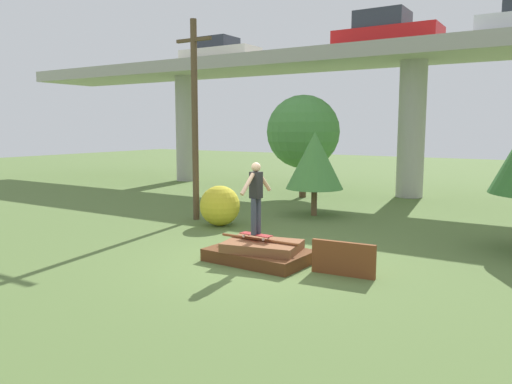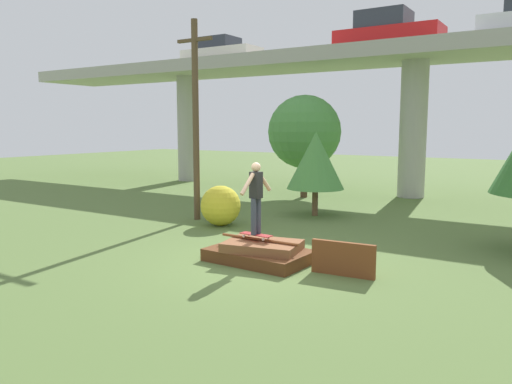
{
  "view_description": "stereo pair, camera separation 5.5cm",
  "coord_description": "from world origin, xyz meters",
  "px_view_note": "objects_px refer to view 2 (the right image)",
  "views": [
    {
      "loc": [
        5.61,
        -9.05,
        2.94
      ],
      "look_at": [
        -0.05,
        -0.04,
        1.54
      ],
      "focal_mm": 35.0,
      "sensor_mm": 36.0,
      "label": 1
    },
    {
      "loc": [
        5.66,
        -9.02,
        2.94
      ],
      "look_at": [
        -0.05,
        -0.04,
        1.54
      ],
      "focal_mm": 35.0,
      "sensor_mm": 36.0,
      "label": 2
    }
  ],
  "objects_px": {
    "car_on_overpass_mid": "(220,53)",
    "tree_behind_left": "(305,132)",
    "car_on_overpass_left": "(387,34)",
    "tree_mid_back": "(316,161)",
    "utility_pole": "(196,118)",
    "bush_yellow_flowering": "(221,206)",
    "skater": "(256,193)",
    "skateboard": "(256,235)"
  },
  "relations": [
    {
      "from": "skater",
      "to": "car_on_overpass_mid",
      "type": "bearing_deg",
      "value": 129.08
    },
    {
      "from": "utility_pole",
      "to": "tree_mid_back",
      "type": "bearing_deg",
      "value": 42.87
    },
    {
      "from": "car_on_overpass_mid",
      "to": "utility_pole",
      "type": "distance_m",
      "value": 11.4
    },
    {
      "from": "utility_pole",
      "to": "bush_yellow_flowering",
      "type": "distance_m",
      "value": 2.92
    },
    {
      "from": "skater",
      "to": "car_on_overpass_mid",
      "type": "distance_m",
      "value": 16.81
    },
    {
      "from": "car_on_overpass_left",
      "to": "tree_mid_back",
      "type": "distance_m",
      "value": 8.26
    },
    {
      "from": "utility_pole",
      "to": "bush_yellow_flowering",
      "type": "relative_size",
      "value": 5.14
    },
    {
      "from": "skateboard",
      "to": "skater",
      "type": "height_order",
      "value": "skater"
    },
    {
      "from": "car_on_overpass_left",
      "to": "bush_yellow_flowering",
      "type": "relative_size",
      "value": 3.67
    },
    {
      "from": "car_on_overpass_mid",
      "to": "tree_behind_left",
      "type": "xyz_separation_m",
      "value": [
        6.38,
        -2.87,
        -4.02
      ]
    },
    {
      "from": "tree_mid_back",
      "to": "bush_yellow_flowering",
      "type": "distance_m",
      "value": 3.68
    },
    {
      "from": "car_on_overpass_mid",
      "to": "tree_behind_left",
      "type": "bearing_deg",
      "value": -24.2
    },
    {
      "from": "skateboard",
      "to": "tree_behind_left",
      "type": "bearing_deg",
      "value": 111.15
    },
    {
      "from": "car_on_overpass_mid",
      "to": "tree_mid_back",
      "type": "bearing_deg",
      "value": -36.95
    },
    {
      "from": "skateboard",
      "to": "skater",
      "type": "bearing_deg",
      "value": 180.0
    },
    {
      "from": "skater",
      "to": "tree_mid_back",
      "type": "height_order",
      "value": "tree_mid_back"
    },
    {
      "from": "car_on_overpass_left",
      "to": "car_on_overpass_mid",
      "type": "relative_size",
      "value": 1.05
    },
    {
      "from": "skateboard",
      "to": "skater",
      "type": "relative_size",
      "value": 0.5
    },
    {
      "from": "tree_behind_left",
      "to": "tree_mid_back",
      "type": "distance_m",
      "value": 4.38
    },
    {
      "from": "skateboard",
      "to": "tree_mid_back",
      "type": "bearing_deg",
      "value": 103.56
    },
    {
      "from": "tree_mid_back",
      "to": "car_on_overpass_left",
      "type": "bearing_deg",
      "value": 89.09
    },
    {
      "from": "tree_mid_back",
      "to": "skateboard",
      "type": "bearing_deg",
      "value": -76.44
    },
    {
      "from": "skater",
      "to": "car_on_overpass_mid",
      "type": "relative_size",
      "value": 0.37
    },
    {
      "from": "skater",
      "to": "utility_pole",
      "type": "height_order",
      "value": "utility_pole"
    },
    {
      "from": "skateboard",
      "to": "utility_pole",
      "type": "height_order",
      "value": "utility_pole"
    },
    {
      "from": "car_on_overpass_left",
      "to": "utility_pole",
      "type": "distance_m",
      "value": 10.34
    },
    {
      "from": "utility_pole",
      "to": "skateboard",
      "type": "bearing_deg",
      "value": -37.09
    },
    {
      "from": "skateboard",
      "to": "tree_mid_back",
      "type": "distance_m",
      "value": 6.19
    },
    {
      "from": "skateboard",
      "to": "tree_mid_back",
      "type": "xyz_separation_m",
      "value": [
        -1.42,
        5.89,
        1.23
      ]
    },
    {
      "from": "car_on_overpass_left",
      "to": "tree_behind_left",
      "type": "height_order",
      "value": "car_on_overpass_left"
    },
    {
      "from": "utility_pole",
      "to": "bush_yellow_flowering",
      "type": "xyz_separation_m",
      "value": [
        1.23,
        -0.41,
        -2.61
      ]
    },
    {
      "from": "tree_mid_back",
      "to": "bush_yellow_flowering",
      "type": "bearing_deg",
      "value": -118.01
    },
    {
      "from": "tree_behind_left",
      "to": "bush_yellow_flowering",
      "type": "xyz_separation_m",
      "value": [
        0.64,
        -6.7,
        -2.12
      ]
    },
    {
      "from": "bush_yellow_flowering",
      "to": "car_on_overpass_mid",
      "type": "bearing_deg",
      "value": 126.27
    },
    {
      "from": "car_on_overpass_mid",
      "to": "tree_behind_left",
      "type": "height_order",
      "value": "car_on_overpass_mid"
    },
    {
      "from": "car_on_overpass_left",
      "to": "tree_mid_back",
      "type": "bearing_deg",
      "value": -90.91
    },
    {
      "from": "bush_yellow_flowering",
      "to": "skateboard",
      "type": "bearing_deg",
      "value": -42.88
    },
    {
      "from": "skateboard",
      "to": "utility_pole",
      "type": "distance_m",
      "value": 5.97
    },
    {
      "from": "skateboard",
      "to": "bush_yellow_flowering",
      "type": "xyz_separation_m",
      "value": [
        -3.05,
        2.83,
        0.0
      ]
    },
    {
      "from": "utility_pole",
      "to": "tree_mid_back",
      "type": "height_order",
      "value": "utility_pole"
    },
    {
      "from": "skateboard",
      "to": "car_on_overpass_left",
      "type": "distance_m",
      "value": 14.0
    },
    {
      "from": "skater",
      "to": "bush_yellow_flowering",
      "type": "bearing_deg",
      "value": 137.12
    }
  ]
}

